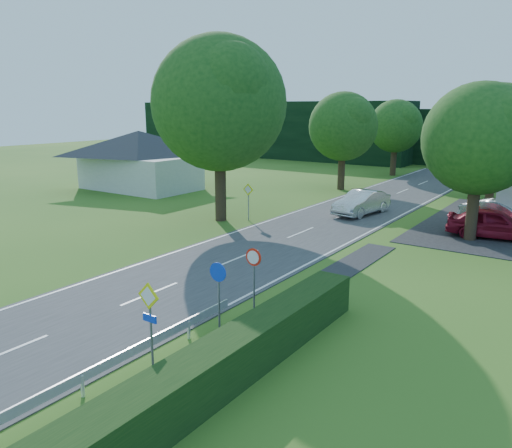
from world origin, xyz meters
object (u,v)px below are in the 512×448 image
Objects in this scene: parked_car_red at (494,223)px; parasol at (479,220)px; motorcycle at (359,195)px; parked_car_silver_a at (500,213)px; streetlight at (477,156)px; moving_car at (362,203)px.

parasol reaches higher than parked_car_red.
parked_car_silver_a reaches higher than motorcycle.
streetlight is 1.70× the size of parked_car_silver_a.
moving_car is at bearing 170.16° from parasol.
parasol is (9.80, -5.77, 0.33)m from motorcycle.
streetlight is 3.64m from parasol.
streetlight is 1.62× the size of parked_car_red.
streetlight is at bearing -9.25° from motorcycle.
parasol is at bearing -0.93° from moving_car.
parasol reaches higher than motorcycle.
moving_car is at bearing -44.79° from motorcycle.
motorcycle is 10.80m from parked_car_silver_a.
streetlight is 1.62× the size of moving_car.
parked_car_red reaches higher than parked_car_silver_a.
parked_car_red is at bearing -25.75° from parasol.
parked_car_silver_a is 3.17m from parasol.
moving_car reaches higher than parked_car_silver_a.
parked_car_silver_a is (1.20, 2.60, -3.65)m from streetlight.
motorcycle is (-2.05, 4.42, -0.29)m from moving_car.
moving_car is (-7.22, 0.85, -3.61)m from streetlight.
streetlight is 3.96m from parked_car_red.
moving_car is at bearing 111.88° from parked_car_silver_a.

